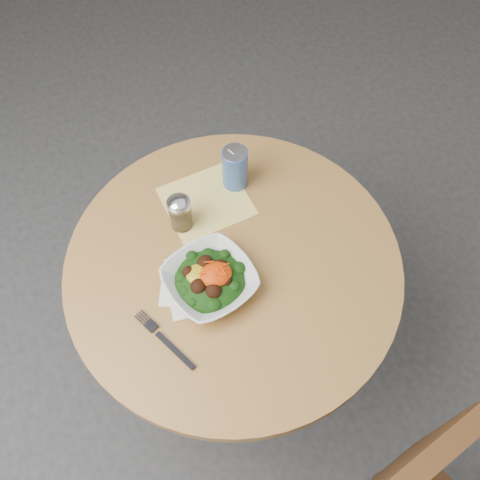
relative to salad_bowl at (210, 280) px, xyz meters
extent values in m
plane|color=#2E2E31|center=(0.08, 0.04, -0.78)|extent=(6.00, 6.00, 0.00)
cylinder|color=black|center=(0.08, 0.04, -0.77)|extent=(0.52, 0.52, 0.03)
cylinder|color=black|center=(0.08, 0.04, -0.43)|extent=(0.10, 0.10, 0.71)
cylinder|color=#BD7F44|center=(0.08, 0.04, -0.05)|extent=(0.90, 0.90, 0.04)
cylinder|color=#563318|center=(0.35, -0.57, -0.56)|extent=(0.04, 0.04, 0.45)
cube|color=yellow|center=(0.09, 0.25, -0.03)|extent=(0.24, 0.22, 0.00)
cube|color=white|center=(-0.05, 0.03, -0.03)|extent=(0.18, 0.18, 0.00)
cube|color=white|center=(-0.04, 0.00, -0.03)|extent=(0.16, 0.16, 0.00)
imported|color=silver|center=(0.00, 0.00, 0.00)|extent=(0.27, 0.27, 0.05)
ellipsoid|color=black|center=(0.00, 0.00, -0.01)|extent=(0.18, 0.18, 0.06)
ellipsoid|color=#BD9512|center=(-0.03, 0.02, 0.02)|extent=(0.06, 0.06, 0.02)
ellipsoid|color=#DC4F04|center=(0.02, -0.01, 0.03)|extent=(0.08, 0.07, 0.04)
cube|color=black|center=(-0.14, -0.13, -0.03)|extent=(0.06, 0.12, 0.00)
cube|color=black|center=(-0.18, -0.03, -0.03)|extent=(0.05, 0.07, 0.00)
cylinder|color=silver|center=(0.00, 0.21, 0.02)|extent=(0.06, 0.06, 0.09)
cylinder|color=olive|center=(0.00, 0.21, 0.00)|extent=(0.05, 0.05, 0.05)
cylinder|color=silver|center=(0.00, 0.21, 0.07)|extent=(0.06, 0.06, 0.01)
ellipsoid|color=silver|center=(0.00, 0.21, 0.07)|extent=(0.06, 0.06, 0.03)
cylinder|color=#0D3294|center=(0.19, 0.28, 0.04)|extent=(0.07, 0.07, 0.13)
cylinder|color=silver|center=(0.19, 0.28, 0.10)|extent=(0.07, 0.07, 0.00)
cube|color=silver|center=(0.19, 0.29, 0.11)|extent=(0.02, 0.03, 0.00)
camera|label=1|loc=(-0.17, -0.59, 1.22)|focal=40.00mm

